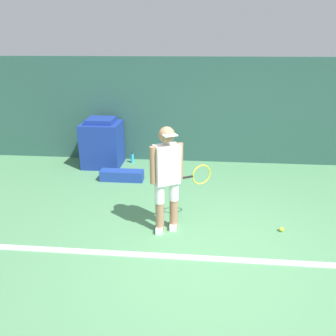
{
  "coord_description": "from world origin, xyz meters",
  "views": [
    {
      "loc": [
        -0.13,
        -3.58,
        2.55
      ],
      "look_at": [
        -0.53,
        0.77,
        0.89
      ],
      "focal_mm": 35.0,
      "sensor_mm": 36.0,
      "label": 1
    }
  ],
  "objects_px": {
    "covered_chair": "(103,143)",
    "equipment_bag": "(122,175)",
    "tennis_ball": "(281,229)",
    "water_bottle": "(132,158)",
    "tennis_player": "(168,176)"
  },
  "relations": [
    {
      "from": "tennis_player",
      "to": "tennis_ball",
      "type": "relative_size",
      "value": 22.64
    },
    {
      "from": "tennis_ball",
      "to": "equipment_bag",
      "type": "distance_m",
      "value": 3.18
    },
    {
      "from": "tennis_ball",
      "to": "covered_chair",
      "type": "relative_size",
      "value": 0.06
    },
    {
      "from": "tennis_player",
      "to": "covered_chair",
      "type": "relative_size",
      "value": 1.45
    },
    {
      "from": "equipment_bag",
      "to": "water_bottle",
      "type": "distance_m",
      "value": 1.03
    },
    {
      "from": "tennis_player",
      "to": "water_bottle",
      "type": "xyz_separation_m",
      "value": [
        -1.07,
        2.77,
        -0.74
      ]
    },
    {
      "from": "covered_chair",
      "to": "water_bottle",
      "type": "distance_m",
      "value": 0.75
    },
    {
      "from": "equipment_bag",
      "to": "tennis_player",
      "type": "bearing_deg",
      "value": -58.41
    },
    {
      "from": "tennis_ball",
      "to": "equipment_bag",
      "type": "xyz_separation_m",
      "value": [
        -2.72,
        1.65,
        0.07
      ]
    },
    {
      "from": "covered_chair",
      "to": "equipment_bag",
      "type": "distance_m",
      "value": 1.11
    },
    {
      "from": "tennis_player",
      "to": "tennis_ball",
      "type": "distance_m",
      "value": 1.84
    },
    {
      "from": "tennis_ball",
      "to": "water_bottle",
      "type": "xyz_separation_m",
      "value": [
        -2.71,
        2.69,
        0.07
      ]
    },
    {
      "from": "equipment_bag",
      "to": "water_bottle",
      "type": "height_order",
      "value": "water_bottle"
    },
    {
      "from": "tennis_ball",
      "to": "equipment_bag",
      "type": "height_order",
      "value": "equipment_bag"
    },
    {
      "from": "tennis_player",
      "to": "water_bottle",
      "type": "height_order",
      "value": "tennis_player"
    }
  ]
}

